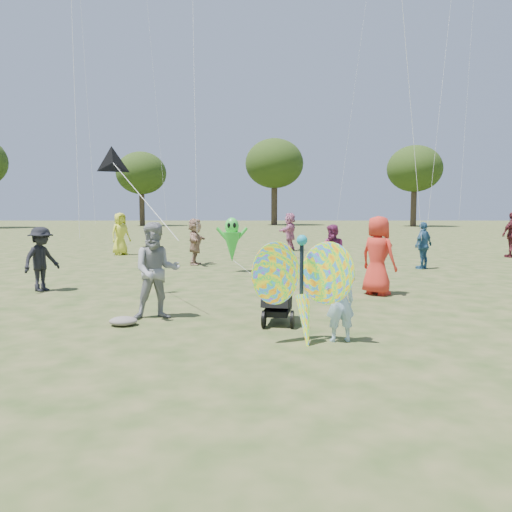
{
  "coord_description": "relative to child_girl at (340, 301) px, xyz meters",
  "views": [
    {
      "loc": [
        -0.18,
        -8.11,
        2.0
      ],
      "look_at": [
        -0.2,
        1.5,
        1.1
      ],
      "focal_mm": 35.0,
      "sensor_mm": 36.0,
      "label": 1
    }
  ],
  "objects": [
    {
      "name": "ground",
      "position": [
        -1.08,
        0.68,
        -0.62
      ],
      "size": [
        160.0,
        160.0,
        0.0
      ],
      "primitive_type": "plane",
      "color": "#51592B",
      "rests_on": "ground"
    },
    {
      "name": "child_girl",
      "position": [
        0.0,
        0.0,
        0.0
      ],
      "size": [
        0.5,
        0.37,
        1.24
      ],
      "primitive_type": "imported",
      "rotation": [
        0.0,
        0.0,
        3.31
      ],
      "color": "#A4C9E9",
      "rests_on": "ground"
    },
    {
      "name": "adult_man",
      "position": [
        -3.09,
        1.58,
        0.27
      ],
      "size": [
        0.99,
        0.85,
        1.77
      ],
      "primitive_type": "imported",
      "rotation": [
        0.0,
        0.0,
        0.23
      ],
      "color": "gray",
      "rests_on": "ground"
    },
    {
      "name": "grey_bag",
      "position": [
        -3.57,
        1.03,
        -0.54
      ],
      "size": [
        0.48,
        0.4,
        0.15
      ],
      "primitive_type": "ellipsoid",
      "color": "slate",
      "rests_on": "ground"
    },
    {
      "name": "crowd_a",
      "position": [
        1.57,
        4.15,
        0.3
      ],
      "size": [
        1.04,
        1.07,
        1.85
      ],
      "primitive_type": "imported",
      "rotation": [
        0.0,
        0.0,
        2.29
      ],
      "color": "red",
      "rests_on": "ground"
    },
    {
      "name": "crowd_b",
      "position": [
        -6.53,
        4.67,
        0.17
      ],
      "size": [
        0.96,
        1.17,
        1.58
      ],
      "primitive_type": "imported",
      "rotation": [
        0.0,
        0.0,
        1.14
      ],
      "color": "black",
      "rests_on": "ground"
    },
    {
      "name": "crowd_c",
      "position": [
        4.33,
        9.27,
        0.17
      ],
      "size": [
        0.95,
        0.9,
        1.59
      ],
      "primitive_type": "imported",
      "rotation": [
        0.0,
        0.0,
        3.86
      ],
      "color": "#326089",
      "rests_on": "ground"
    },
    {
      "name": "crowd_d",
      "position": [
        -3.49,
        10.5,
        0.22
      ],
      "size": [
        0.59,
        1.58,
        1.68
      ],
      "primitive_type": "imported",
      "rotation": [
        0.0,
        0.0,
        1.51
      ],
      "color": "#A67E66",
      "rests_on": "ground"
    },
    {
      "name": "crowd_e",
      "position": [
        0.9,
        6.6,
        0.17
      ],
      "size": [
        0.97,
        0.95,
        1.58
      ],
      "primitive_type": "imported",
      "rotation": [
        0.0,
        0.0,
        5.59
      ],
      "color": "#792858",
      "rests_on": "ground"
    },
    {
      "name": "crowd_g",
      "position": [
        -7.24,
        14.35,
        0.31
      ],
      "size": [
        1.04,
        1.07,
        1.85
      ],
      "primitive_type": "imported",
      "rotation": [
        0.0,
        0.0,
        0.86
      ],
      "color": "yellow",
      "rests_on": "ground"
    },
    {
      "name": "crowd_j",
      "position": [
        0.33,
        16.67,
        0.3
      ],
      "size": [
        1.18,
        1.78,
        1.84
      ],
      "primitive_type": "imported",
      "rotation": [
        0.0,
        0.0,
        4.3
      ],
      "color": "#C6719A",
      "rests_on": "ground"
    },
    {
      "name": "jogging_stroller",
      "position": [
        -0.9,
        1.25,
        -0.01
      ],
      "size": [
        0.6,
        1.09,
        1.09
      ],
      "rotation": [
        0.0,
        0.0,
        -0.17
      ],
      "color": "black",
      "rests_on": "ground"
    },
    {
      "name": "butterfly_kite",
      "position": [
        -0.57,
        -0.09,
        0.22
      ],
      "size": [
        1.74,
        0.75,
        1.83
      ],
      "color": "red",
      "rests_on": "ground"
    },
    {
      "name": "delta_kite_rig",
      "position": [
        -4.49,
        3.91,
        2.41
      ],
      "size": [
        2.27,
        2.58,
        2.03
      ],
      "color": "black",
      "rests_on": "ground"
    },
    {
      "name": "alien_kite",
      "position": [
        -2.06,
        8.43,
        0.35
      ],
      "size": [
        1.12,
        0.69,
        1.74
      ],
      "color": "green",
      "rests_on": "ground"
    },
    {
      "name": "tree_line",
      "position": [
        2.59,
        45.67,
        6.24
      ],
      "size": [
        91.78,
        33.6,
        10.79
      ],
      "color": "#3A2D21",
      "rests_on": "ground"
    }
  ]
}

